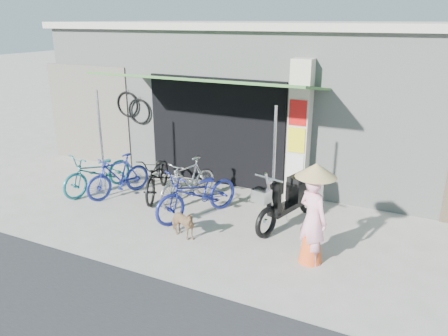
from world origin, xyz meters
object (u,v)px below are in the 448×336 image
at_px(street_dog, 182,224).
at_px(bike_navy, 198,194).
at_px(bike_black, 158,175).
at_px(moped, 291,198).
at_px(bike_silver, 189,181).
at_px(nun, 313,214).
at_px(bike_blue, 118,176).
at_px(bike_teal, 98,172).

bearing_deg(street_dog, bike_navy, 26.69).
relative_size(bike_black, moped, 0.91).
height_order(bike_silver, moped, moped).
distance_m(bike_black, nun, 4.02).
height_order(bike_blue, bike_navy, bike_navy).
bearing_deg(bike_navy, bike_blue, -160.68).
xyz_separation_m(bike_blue, street_dog, (2.28, -1.09, -0.19)).
bearing_deg(bike_blue, bike_teal, -158.01).
height_order(bike_navy, street_dog, bike_navy).
xyz_separation_m(moped, nun, (0.73, -1.20, 0.32)).
height_order(bike_teal, bike_black, bike_black).
bearing_deg(nun, street_dog, 36.40).
bearing_deg(bike_blue, bike_black, 47.55).
relative_size(bike_navy, street_dog, 2.91).
bearing_deg(moped, bike_blue, -159.68).
height_order(bike_silver, bike_navy, bike_navy).
relative_size(bike_silver, nun, 0.97).
height_order(bike_teal, nun, nun).
height_order(bike_blue, bike_black, bike_black).
distance_m(bike_teal, bike_navy, 2.69).
bearing_deg(moped, bike_navy, -147.51).
height_order(bike_silver, nun, nun).
xyz_separation_m(bike_blue, nun, (4.57, -0.88, 0.37)).
relative_size(bike_blue, bike_navy, 0.81).
height_order(street_dog, nun, nun).
distance_m(bike_teal, moped, 4.42).
bearing_deg(bike_blue, street_dog, -4.73).
bearing_deg(moped, nun, -43.00).
height_order(bike_navy, moped, moped).
bearing_deg(bike_silver, bike_blue, -153.47).
bearing_deg(moped, bike_teal, -160.13).
bearing_deg(nun, bike_silver, 8.92).
distance_m(bike_black, moped, 3.07).
bearing_deg(street_dog, nun, -68.86).
xyz_separation_m(bike_teal, bike_black, (1.34, 0.40, 0.01)).
bearing_deg(bike_teal, street_dog, -7.91).
xyz_separation_m(bike_silver, street_dog, (0.69, -1.43, -0.21)).
relative_size(bike_blue, bike_black, 0.85).
height_order(bike_teal, bike_silver, bike_silver).
xyz_separation_m(bike_navy, nun, (2.46, -0.68, 0.34)).
bearing_deg(street_dog, bike_silver, 41.79).
xyz_separation_m(bike_silver, moped, (2.25, -0.02, 0.04)).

